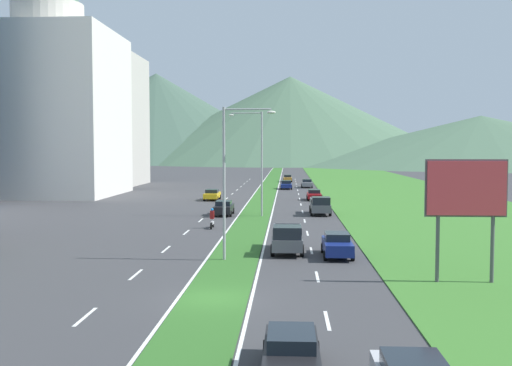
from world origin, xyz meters
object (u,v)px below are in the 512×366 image
car_4 (314,195)px  pickup_truck_1 (320,206)px  street_lamp_near (230,172)px  car_2 (224,208)px  car_3 (307,183)px  pickup_truck_0 (287,239)px  car_7 (212,195)px  street_lamp_mid (258,157)px  motorcycle_rider (212,220)px  billboard_roadside (466,194)px  car_1 (286,185)px  car_0 (337,245)px  car_5 (291,353)px  car_8 (288,178)px

car_4 → pickup_truck_1: (-0.12, -17.80, 0.25)m
street_lamp_near → car_2: size_ratio=2.07×
car_3 → pickup_truck_1: size_ratio=0.86×
car_4 → pickup_truck_0: pickup_truck_0 is taller
car_4 → car_7: (-13.86, -0.84, 0.03)m
street_lamp_mid → motorcycle_rider: street_lamp_mid is taller
street_lamp_near → billboard_roadside: size_ratio=1.48×
street_lamp_near → street_lamp_mid: size_ratio=0.89×
car_3 → car_7: (-13.69, -26.25, -0.00)m
car_1 → car_3: (3.66, 4.15, 0.01)m
car_0 → car_5: size_ratio=0.96×
billboard_roadside → car_7: billboard_roadside is taller
car_0 → car_7: 43.60m
car_1 → pickup_truck_0: bearing=0.2°
car_3 → car_4: size_ratio=1.01×
street_lamp_near → car_7: street_lamp_near is taller
car_0 → car_7: size_ratio=0.96×
car_4 → pickup_truck_0: size_ratio=0.85×
car_5 → pickup_truck_0: pickup_truck_0 is taller
car_7 → street_lamp_mid: bearing=-159.2°
car_1 → car_7: car_7 is taller
pickup_truck_1 → car_1: bearing=-174.6°
pickup_truck_0 → pickup_truck_1: 23.56m
car_1 → car_3: bearing=138.6°
car_3 → street_lamp_near: bearing=-5.8°
car_2 → pickup_truck_0: 23.29m
car_0 → car_3: 67.70m
car_1 → pickup_truck_1: (3.72, -39.06, 0.24)m
car_7 → car_8: car_7 is taller
car_4 → car_5: (-3.46, -62.97, -0.02)m
billboard_roadside → pickup_truck_0: size_ratio=1.21×
car_0 → car_3: (0.16, 67.70, -0.03)m
car_1 → car_2: bearing=-9.2°
car_5 → pickup_truck_1: bearing=175.8°
car_3 → car_7: size_ratio=0.98×
street_lamp_mid → car_5: bearing=-85.8°
car_5 → billboard_roadside: bearing=145.2°
motorcycle_rider → car_7: bearing=7.3°
car_0 → car_5: car_0 is taller
billboard_roadside → car_0: 10.38m
car_8 → motorcycle_rider: 72.26m
car_5 → car_3: bearing=177.9°
motorcycle_rider → car_3: bearing=-10.5°
car_3 → car_5: (-3.28, -88.38, -0.05)m
car_8 → pickup_truck_0: pickup_truck_0 is taller
car_1 → car_4: 21.61m
street_lamp_mid → car_7: street_lamp_mid is taller
street_lamp_near → motorcycle_rider: 16.04m
billboard_roadside → car_4: 50.22m
street_lamp_mid → motorcycle_rider: size_ratio=5.42×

